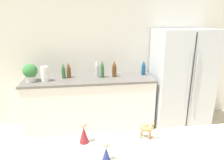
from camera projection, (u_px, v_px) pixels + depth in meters
wall_back at (113, 52)px, 3.56m from camera, size 8.00×0.06×2.55m
back_counter at (90, 103)px, 3.43m from camera, size 2.14×0.63×0.91m
refrigerator at (181, 79)px, 3.48m from camera, size 0.95×0.70×1.70m
potted_plant at (30, 72)px, 3.09m from camera, size 0.22×0.22×0.28m
paper_towel_roll at (45, 74)px, 3.12m from camera, size 0.12×0.12×0.23m
back_bottle_0 at (114, 69)px, 3.35m from camera, size 0.08×0.08×0.28m
back_bottle_1 at (144, 68)px, 3.47m from camera, size 0.07×0.07×0.26m
back_bottle_2 at (97, 68)px, 3.33m from camera, size 0.07×0.07×0.31m
back_bottle_3 at (63, 71)px, 3.27m from camera, size 0.06×0.06×0.25m
back_bottle_4 at (102, 69)px, 3.30m from camera, size 0.06×0.06×0.30m
back_bottle_5 at (69, 70)px, 3.30m from camera, size 0.07×0.07×0.26m
camel_figurine at (146, 128)px, 1.53m from camera, size 0.11×0.10×0.15m
wise_man_figurine_blue at (84, 134)px, 1.48m from camera, size 0.07×0.07×0.17m
wise_man_figurine_crimson at (106, 153)px, 1.29m from camera, size 0.06×0.06×0.13m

